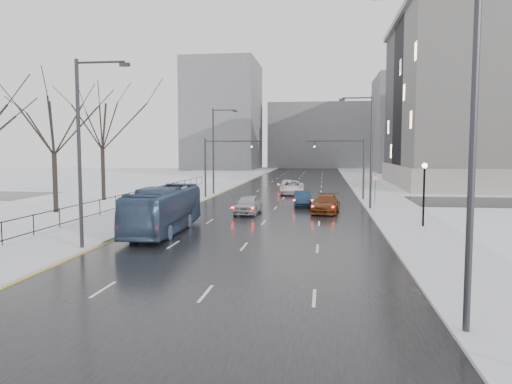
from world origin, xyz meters
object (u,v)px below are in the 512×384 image
at_px(mast_signal_left, 215,161).
at_px(sedan_center_near, 248,204).
at_px(bus, 164,209).
at_px(sedan_right_far, 326,204).
at_px(streetlight_r_mid, 369,146).
at_px(tree_park_d, 56,213).
at_px(mast_signal_right, 353,161).
at_px(sedan_center_far, 287,184).
at_px(streetlight_r_near, 464,141).
at_px(sedan_right_near, 302,199).
at_px(streetlight_l_near, 83,144).
at_px(lamppost_r_mid, 424,185).
at_px(sedan_right_cross, 292,188).
at_px(streetlight_l_far, 215,147).
at_px(no_uturn_sign, 375,181).

relative_size(mast_signal_left, sedan_center_near, 1.41).
relative_size(bus, sedan_right_far, 2.05).
xyz_separation_m(streetlight_r_mid, mast_signal_left, (-15.49, 8.00, -1.51)).
distance_m(tree_park_d, sedan_center_near, 16.08).
xyz_separation_m(mast_signal_right, sedan_center_far, (-7.83, 13.23, -3.40)).
height_order(sedan_center_near, sedan_right_far, sedan_center_near).
bearing_deg(streetlight_r_near, sedan_right_near, 100.40).
bearing_deg(sedan_center_far, streetlight_l_near, -94.78).
xyz_separation_m(lamppost_r_mid, sedan_center_far, (-11.50, 31.22, -2.23)).
bearing_deg(tree_park_d, sedan_right_cross, 46.75).
height_order(streetlight_l_far, sedan_right_far, streetlight_l_far).
height_order(sedan_right_near, sedan_right_cross, sedan_right_cross).
xyz_separation_m(mast_signal_left, sedan_right_cross, (7.99, 5.64, -3.27)).
bearing_deg(no_uturn_sign, sedan_right_far, -124.56).
height_order(mast_signal_left, bus, mast_signal_left).
distance_m(streetlight_r_near, mast_signal_left, 41.06).
bearing_deg(mast_signal_right, sedan_right_cross, 139.76).
height_order(no_uturn_sign, sedan_right_cross, no_uturn_sign).
distance_m(mast_signal_right, mast_signal_left, 14.65).
xyz_separation_m(mast_signal_right, sedan_center_near, (-9.16, -12.30, -3.28)).
distance_m(streetlight_r_near, sedan_right_cross, 44.53).
height_order(mast_signal_left, sedan_right_cross, mast_signal_left).
bearing_deg(no_uturn_sign, streetlight_l_far, 155.27).
height_order(streetlight_r_near, mast_signal_left, streetlight_r_near).
height_order(mast_signal_left, sedan_right_far, mast_signal_left).
bearing_deg(tree_park_d, sedan_right_near, 21.17).
bearing_deg(tree_park_d, sedan_center_near, 6.08).
relative_size(streetlight_r_mid, sedan_center_far, 2.54).
bearing_deg(mast_signal_left, sedan_right_near, -32.70).
distance_m(lamppost_r_mid, mast_signal_right, 18.41).
bearing_deg(mast_signal_left, bus, -86.15).
bearing_deg(sedan_center_near, streetlight_r_near, -65.52).
height_order(sedan_right_near, sedan_center_far, sedan_right_near).
xyz_separation_m(streetlight_l_far, no_uturn_sign, (17.37, -8.00, -3.32)).
xyz_separation_m(streetlight_r_mid, sedan_center_far, (-8.67, 21.22, -4.91)).
distance_m(tree_park_d, sedan_center_far, 32.26).
distance_m(no_uturn_sign, sedan_center_near, 13.89).
xyz_separation_m(sedan_right_cross, sedan_center_far, (-1.17, 7.59, -0.13)).
height_order(streetlight_r_mid, sedan_center_near, streetlight_r_mid).
height_order(mast_signal_right, mast_signal_left, same).
height_order(sedan_right_cross, sedan_right_far, sedan_right_cross).
distance_m(streetlight_r_near, streetlight_l_far, 45.06).
height_order(streetlight_l_far, lamppost_r_mid, streetlight_l_far).
height_order(streetlight_l_near, mast_signal_right, streetlight_l_near).
height_order(lamppost_r_mid, sedan_center_near, lamppost_r_mid).
bearing_deg(mast_signal_right, no_uturn_sign, -64.89).
xyz_separation_m(mast_signal_left, sedan_right_near, (9.66, -6.20, -3.36)).
relative_size(bus, sedan_right_near, 2.45).
height_order(streetlight_r_near, sedan_center_near, streetlight_r_near).
bearing_deg(no_uturn_sign, bus, -129.94).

